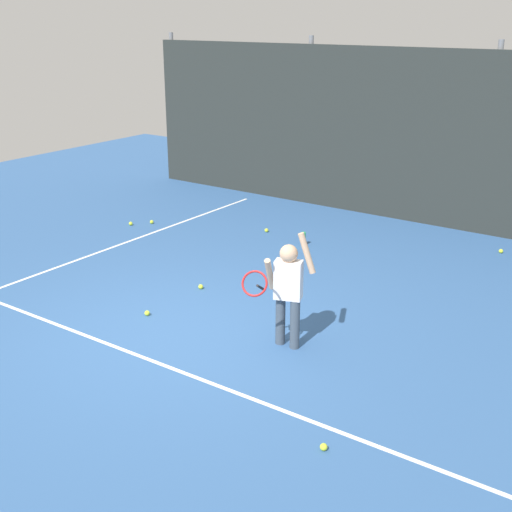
% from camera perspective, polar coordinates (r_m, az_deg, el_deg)
% --- Properties ---
extents(ground_plane, '(20.00, 20.00, 0.00)m').
position_cam_1_polar(ground_plane, '(8.07, -7.49, -6.54)').
color(ground_plane, '#335B93').
extents(court_line_baseline, '(9.00, 0.05, 0.00)m').
position_cam_1_polar(court_line_baseline, '(7.70, -10.39, -8.03)').
color(court_line_baseline, white).
rests_on(court_line_baseline, ground).
extents(court_line_sideline, '(0.05, 9.00, 0.00)m').
position_cam_1_polar(court_line_sideline, '(10.62, -15.19, -0.47)').
color(court_line_sideline, white).
rests_on(court_line_sideline, ground).
extents(back_fence_windscreen, '(10.66, 0.08, 3.01)m').
position_cam_1_polar(back_fence_windscreen, '(12.45, 11.27, 9.95)').
color(back_fence_windscreen, '#282D2B').
rests_on(back_fence_windscreen, ground).
extents(fence_post_0, '(0.09, 0.09, 3.16)m').
position_cam_1_polar(fence_post_0, '(15.32, -6.92, 12.25)').
color(fence_post_0, slate).
rests_on(fence_post_0, ground).
extents(fence_post_1, '(0.09, 0.09, 3.16)m').
position_cam_1_polar(fence_post_1, '(13.28, 4.49, 11.19)').
color(fence_post_1, slate).
rests_on(fence_post_1, ground).
extents(fence_post_2, '(0.09, 0.09, 3.16)m').
position_cam_1_polar(fence_post_2, '(11.91, 19.07, 9.19)').
color(fence_post_2, slate).
rests_on(fence_post_2, ground).
extents(tennis_player, '(0.57, 0.74, 1.35)m').
position_cam_1_polar(tennis_player, '(7.44, 2.61, -2.58)').
color(tennis_player, '#3F4C59').
rests_on(tennis_player, ground).
extents(water_bottle, '(0.07, 0.07, 0.22)m').
position_cam_1_polar(water_bottle, '(10.97, 4.01, 1.45)').
color(water_bottle, green).
rests_on(water_bottle, ground).
extents(tennis_ball_1, '(0.07, 0.07, 0.07)m').
position_cam_1_polar(tennis_ball_1, '(12.21, -10.49, 2.70)').
color(tennis_ball_1, '#CCE033').
rests_on(tennis_ball_1, ground).
extents(tennis_ball_2, '(0.07, 0.07, 0.07)m').
position_cam_1_polar(tennis_ball_2, '(11.29, 19.90, 0.39)').
color(tennis_ball_2, '#CCE033').
rests_on(tennis_ball_2, ground).
extents(tennis_ball_4, '(0.07, 0.07, 0.07)m').
position_cam_1_polar(tennis_ball_4, '(12.25, -8.76, 2.85)').
color(tennis_ball_4, '#CCE033').
rests_on(tennis_ball_4, ground).
extents(tennis_ball_5, '(0.07, 0.07, 0.07)m').
position_cam_1_polar(tennis_ball_5, '(9.28, -4.67, -2.59)').
color(tennis_ball_5, '#CCE033').
rests_on(tennis_ball_5, ground).
extents(tennis_ball_6, '(0.07, 0.07, 0.07)m').
position_cam_1_polar(tennis_ball_6, '(6.09, 5.71, -15.68)').
color(tennis_ball_6, '#CCE033').
rests_on(tennis_ball_6, ground).
extents(tennis_ball_7, '(0.07, 0.07, 0.07)m').
position_cam_1_polar(tennis_ball_7, '(11.64, 0.89, 2.18)').
color(tennis_ball_7, '#CCE033').
rests_on(tennis_ball_7, ground).
extents(tennis_ball_8, '(0.07, 0.07, 0.07)m').
position_cam_1_polar(tennis_ball_8, '(8.56, -9.14, -4.76)').
color(tennis_ball_8, '#CCE033').
rests_on(tennis_ball_8, ground).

